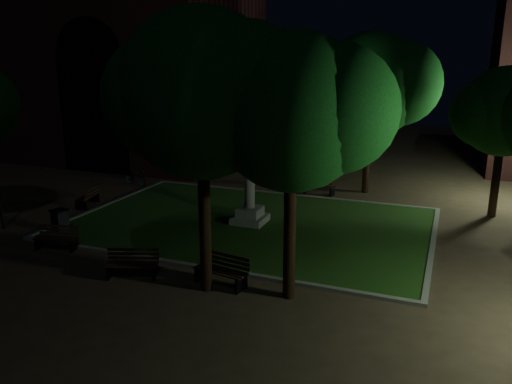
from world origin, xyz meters
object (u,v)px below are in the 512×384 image
bench_near_left (132,265)px  bench_left_side (88,198)px  bicycle (136,178)px  trash_bin (60,221)px  monument (250,203)px  bench_west_near (57,238)px  bench_near_right (222,271)px  bench_far_side (319,187)px

bench_near_left → bench_left_side: size_ratio=1.05×
bicycle → trash_bin: bearing=-155.7°
bench_left_side → bench_near_left: bearing=33.9°
monument → bench_left_side: (-8.47, -0.31, -0.54)m
bench_near_left → bench_west_near: size_ratio=1.06×
trash_bin → bicycle: trash_bin is taller
monument → bench_near_left: bearing=-103.2°
monument → trash_bin: bearing=-150.8°
bench_near_left → bench_west_near: (-4.16, 1.08, -0.02)m
bench_near_left → bench_west_near: bearing=145.1°
monument → trash_bin: monument is taller
bench_left_side → bicycle: (-0.31, 4.43, -0.01)m
monument → bench_near_left: monument is taller
bench_left_side → trash_bin: size_ratio=1.75×
bench_near_right → bench_near_left: bearing=-159.3°
bench_near_left → bench_left_side: bearing=117.8°
bench_near_left → bicycle: bearing=103.9°
bench_left_side → bench_far_side: bearing=107.6°
bench_far_side → bicycle: bench_far_side is taller
bench_far_side → trash_bin: 12.97m
bench_west_near → bicycle: 10.05m
bench_near_right → bench_west_near: (-7.16, 0.51, -0.04)m
bench_near_left → bench_near_right: 3.06m
bench_left_side → trash_bin: 3.89m
bicycle → bench_near_left: bearing=-134.2°
monument → bicycle: size_ratio=2.02×
bench_west_near → bench_far_side: bench_far_side is taller
monument → bench_far_side: 6.13m
monument → bench_near_left: 6.72m
bench_far_side → trash_bin: bearing=57.1°
bench_west_near → trash_bin: (-1.27, 1.55, 0.08)m
monument → bicycle: (-8.77, 4.13, -0.54)m
bench_near_right → bench_far_side: bench_near_right is taller
bench_near_left → bicycle: 12.88m
bench_near_right → trash_bin: size_ratio=1.91×
bench_west_near → bench_left_side: bearing=105.6°
bench_near_right → bicycle: (-10.24, 10.07, -0.05)m
bench_far_side → bicycle: 10.48m
bench_near_right → bench_far_side: 11.86m
bench_near_right → bench_west_near: bearing=-174.2°
bicycle → bench_west_near: bearing=-150.6°
bench_near_left → trash_bin: 6.03m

